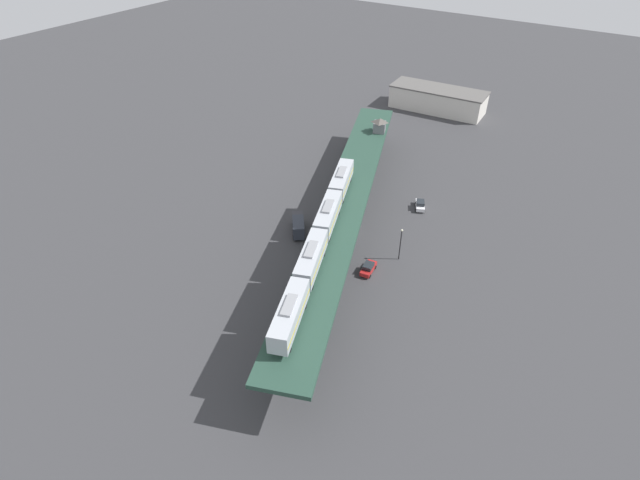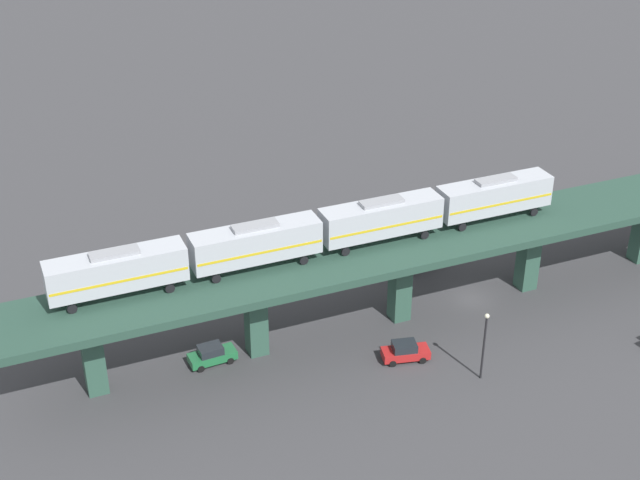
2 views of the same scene
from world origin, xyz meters
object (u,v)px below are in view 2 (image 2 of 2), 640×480
Objects in this scene: delivery_truck at (414,248)px; street_car_green at (212,355)px; subway_train at (320,230)px; street_lamp at (484,341)px; street_car_red at (405,351)px.

street_car_green is at bearing -50.39° from delivery_truck.
subway_train reaches higher than street_lamp.
delivery_truck is at bearing -171.59° from street_lamp.
street_lamp is (3.45, 24.45, 3.17)m from street_car_green.
subway_train reaches higher than street_car_red.
delivery_truck is (-17.65, 21.33, 0.82)m from street_car_green.
subway_train is 6.88× the size of street_lamp.
street_lamp is at bearing 64.57° from street_car_red.
street_car_red is (0.36, 17.95, 0.00)m from street_car_green.
subway_train is at bearing -126.37° from street_car_red.
street_car_green is 27.69m from delivery_truck.
delivery_truck is at bearing 138.23° from subway_train.
street_lamp is (8.73, 14.16, -6.80)m from subway_train.
street_car_green is 1.04× the size of street_car_red.
subway_train reaches higher than delivery_truck.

